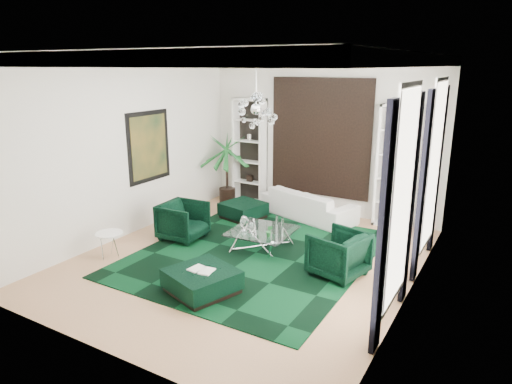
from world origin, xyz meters
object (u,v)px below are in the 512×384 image
Objects in this scene: armchair_right at (338,254)px; ottoman_side at (243,211)px; coffee_table at (262,240)px; side_table at (110,246)px; palm at (227,159)px; ottoman_front at (202,282)px; armchair_left at (183,221)px; sofa at (308,204)px.

ottoman_side is at bearing -106.22° from armchair_right.
coffee_table is 2.31× the size of side_table.
side_table is 0.22× the size of palm.
side_table reaches higher than ottoman_front.
ottoman_side is 1.76m from palm.
armchair_right is 5.08m from palm.
armchair_left is at bearing -75.72° from palm.
armchair_left is at bearing -168.69° from coffee_table.
armchair_right reaches higher than sofa.
armchair_left reaches higher than ottoman_side.
side_table is (-0.60, -1.50, -0.16)m from armchair_left.
sofa is 2.00× the size of coffee_table.
armchair_right is 0.99× the size of ottoman_side.
ottoman_side is (-3.10, 1.80, -0.21)m from armchair_right.
palm is (-1.10, 0.95, 1.00)m from ottoman_side.
palm is at bearing 135.59° from coffee_table.
ottoman_side is 3.82m from ottoman_front.
sofa is 2.30m from coffee_table.
palm reaches higher than coffee_table.
palm is (-2.45, 0.10, 0.85)m from sofa.
sofa reaches higher than side_table.
ottoman_front is 1.92× the size of side_table.
armchair_right is 1.72× the size of side_table.
armchair_right is at bearing 45.83° from ottoman_front.
armchair_right is at bearing -30.14° from ottoman_side.
coffee_table is 1.33× the size of ottoman_side.
coffee_table is at bearing -44.41° from palm.
armchair_left is at bearing -76.07° from armchair_right.
ottoman_front is at bearing -88.64° from coffee_table.
armchair_right is at bearing 140.28° from sofa.
palm reaches higher than armchair_left.
sofa is at bearing 90.00° from coffee_table.
armchair_right is 0.89× the size of ottoman_front.
palm is at bearing 10.73° from armchair_left.
coffee_table is at bearing -87.38° from armchair_right.
ottoman_side and ottoman_front have the same top height.
ottoman_side is at bearing -40.82° from palm.
palm is (-2.50, 4.50, 1.00)m from ottoman_front.
armchair_right is 2.45m from ottoman_front.
side_table is at bearing 174.05° from ottoman_front.
armchair_right reaches higher than ottoman_side.
armchair_left is 1.62m from side_table.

